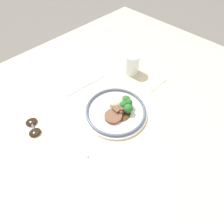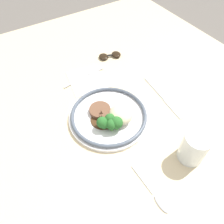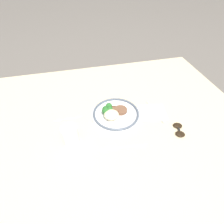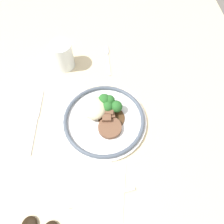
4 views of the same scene
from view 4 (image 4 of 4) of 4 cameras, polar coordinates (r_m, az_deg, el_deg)
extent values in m
plane|color=#5B5651|center=(0.75, -6.72, -1.49)|extent=(8.00, 8.00, 0.00)
cube|color=beige|center=(0.73, -6.90, -0.65)|extent=(1.52, 1.22, 0.05)
cube|color=white|center=(0.62, -3.03, -19.60)|extent=(0.17, 0.15, 0.00)
cylinder|color=white|center=(0.68, -2.04, -2.37)|extent=(0.26, 0.26, 0.01)
torus|color=#4C5666|center=(0.67, -2.07, -1.91)|extent=(0.25, 0.25, 0.01)
ellipsoid|color=beige|center=(0.67, -4.53, 0.98)|extent=(0.08, 0.07, 0.05)
cylinder|color=brown|center=(0.66, -0.56, -4.12)|extent=(0.07, 0.07, 0.01)
cylinder|color=#472D19|center=(0.68, -0.15, -1.59)|extent=(0.08, 0.08, 0.00)
cube|color=brown|center=(0.67, -1.39, -1.69)|extent=(0.03, 0.03, 0.03)
cube|color=brown|center=(0.67, -0.19, -1.03)|extent=(0.02, 0.02, 0.02)
cube|color=brown|center=(0.68, -0.78, 0.09)|extent=(0.04, 0.04, 0.03)
cylinder|color=#568442|center=(0.70, -1.97, 2.17)|extent=(0.01, 0.01, 0.01)
sphere|color=#286628|center=(0.68, -2.02, 3.14)|extent=(0.04, 0.04, 0.04)
cylinder|color=#568442|center=(0.69, 1.16, 0.57)|extent=(0.01, 0.01, 0.01)
sphere|color=#286628|center=(0.67, 1.19, 1.43)|extent=(0.04, 0.04, 0.04)
cylinder|color=#568442|center=(0.69, -1.10, 0.54)|extent=(0.01, 0.01, 0.02)
sphere|color=#286628|center=(0.67, -1.12, 1.41)|extent=(0.03, 0.03, 0.03)
cylinder|color=#568442|center=(0.70, -0.62, 2.16)|extent=(0.01, 0.01, 0.02)
sphere|color=#286628|center=(0.68, -0.64, 3.07)|extent=(0.03, 0.03, 0.03)
cylinder|color=#568442|center=(0.69, 0.90, 0.98)|extent=(0.01, 0.01, 0.01)
sphere|color=#286628|center=(0.68, 0.92, 1.73)|extent=(0.03, 0.03, 0.03)
cylinder|color=orange|center=(0.82, -12.48, 13.27)|extent=(0.06, 0.06, 0.06)
cylinder|color=white|center=(0.80, -12.75, 14.20)|extent=(0.07, 0.07, 0.10)
cube|color=#ADADB2|center=(0.62, 0.76, -20.55)|extent=(0.02, 0.11, 0.00)
cube|color=#ADADB2|center=(0.62, -8.24, -22.31)|extent=(0.03, 0.07, 0.00)
cube|color=#ADADB2|center=(0.71, -19.77, -5.62)|extent=(0.13, 0.02, 0.00)
cube|color=#ADADB2|center=(0.76, -18.37, 2.02)|extent=(0.10, 0.02, 0.00)
cube|color=#ADADB2|center=(0.82, -0.83, 12.07)|extent=(0.09, 0.01, 0.00)
ellipsoid|color=#ADADB2|center=(0.87, -1.34, 15.94)|extent=(0.05, 0.02, 0.01)
camera|label=1|loc=(0.31, 84.38, -0.37)|focal=28.00mm
camera|label=2|loc=(0.74, 23.75, 55.26)|focal=35.00mm
camera|label=3|loc=(0.82, -77.20, 29.43)|focal=28.00mm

